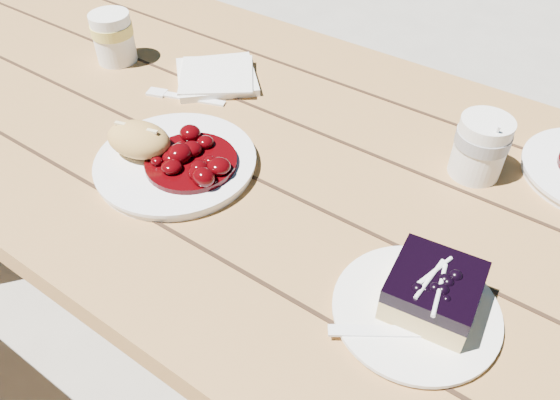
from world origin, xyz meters
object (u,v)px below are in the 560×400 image
Objects in this scene: picnic_table at (233,195)px; bread_roll at (139,140)px; second_cup at (113,38)px; blueberry_cake at (433,290)px; dessert_plate at (416,311)px; main_plate at (176,163)px; coffee_cup at (480,147)px.

bread_roll reaches higher than picnic_table.
blueberry_cake is at bearing -14.90° from second_cup.
second_cup is (-0.78, 0.21, 0.01)m from blueberry_cake.
dessert_plate is 2.00× the size of second_cup.
second_cup is at bearing 143.99° from bread_roll.
main_plate is 0.07m from bread_roll.
second_cup reaches higher than main_plate.
coffee_cup is (0.40, 0.26, 0.04)m from main_plate.
dessert_plate is 0.04m from blueberry_cake.
dessert_plate is at bearing -21.15° from picnic_table.
main_plate is 0.44m from dessert_plate.
bread_roll is at bearing 177.91° from dessert_plate.
dessert_plate is (0.49, -0.02, -0.04)m from bread_roll.
coffee_cup and second_cup have the same top height.
second_cup is (-0.34, 0.19, 0.04)m from main_plate.
picnic_table is 0.40m from second_cup.
blueberry_cake is 0.29m from coffee_cup.
blueberry_cake is at bearing -2.94° from main_plate.
coffee_cup is 1.00× the size of second_cup.
main_plate is at bearing 169.96° from blueberry_cake.
bread_roll is 0.50m from blueberry_cake.
coffee_cup is at bearing 97.70° from dessert_plate.
blueberry_cake is at bearing -19.01° from picnic_table.
dessert_plate is 0.31m from coffee_cup.
main_plate is at bearing -89.89° from picnic_table.
coffee_cup reaches higher than picnic_table.
bread_roll is at bearing -147.76° from coffee_cup.
bread_roll is 1.07× the size of coffee_cup.
main_plate is at bearing 175.03° from dessert_plate.
bread_roll is 0.35m from second_cup.
main_plate is at bearing 19.98° from bread_roll.
dessert_plate is at bearing -130.79° from blueberry_cake.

